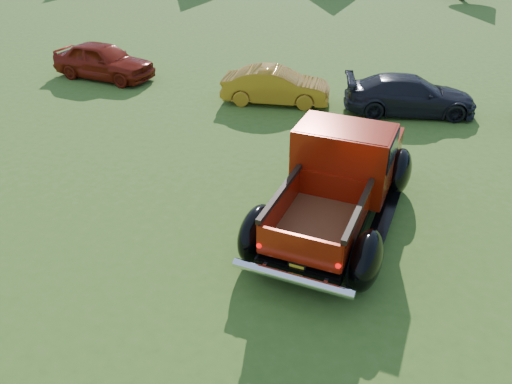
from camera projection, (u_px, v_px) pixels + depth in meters
The scene contains 5 objects.
ground at pixel (255, 242), 10.28m from camera, with size 120.00×120.00×0.00m, color #395C1A.
pickup_truck at pixel (342, 174), 10.76m from camera, with size 3.20×5.80×2.07m.
show_car_red at pixel (103, 61), 19.09m from camera, with size 1.61×4.01×1.37m, color maroon.
show_car_yellow at pixel (276, 86), 16.83m from camera, with size 1.26×3.62×1.19m, color #B97918.
show_car_grey at pixel (410, 95), 16.05m from camera, with size 1.70×4.17×1.21m, color black.
Camera 1 is at (2.28, -7.98, 6.17)m, focal length 35.00 mm.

